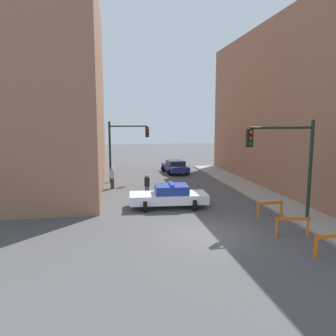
{
  "coord_description": "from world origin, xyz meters",
  "views": [
    {
      "loc": [
        -4.24,
        -14.13,
        5.28
      ],
      "look_at": [
        -0.56,
        7.25,
        2.12
      ],
      "focal_mm": 35.0,
      "sensor_mm": 36.0,
      "label": 1
    }
  ],
  "objects_px": {
    "pedestrian_corner": "(112,178)",
    "barrier_back": "(292,223)",
    "police_car": "(169,196)",
    "pedestrian_crossing": "(147,186)",
    "traffic_light_far": "(123,143)",
    "barrier_corner": "(270,207)",
    "traffic_light_near": "(290,155)",
    "parked_car_near": "(175,167)",
    "barrier_mid": "(332,241)"
  },
  "relations": [
    {
      "from": "pedestrian_corner",
      "to": "barrier_back",
      "type": "distance_m",
      "value": 14.67
    },
    {
      "from": "police_car",
      "to": "pedestrian_crossing",
      "type": "distance_m",
      "value": 2.9
    },
    {
      "from": "traffic_light_far",
      "to": "police_car",
      "type": "bearing_deg",
      "value": -74.83
    },
    {
      "from": "pedestrian_corner",
      "to": "barrier_corner",
      "type": "xyz_separation_m",
      "value": [
        8.46,
        -9.34,
        -0.24
      ]
    },
    {
      "from": "traffic_light_near",
      "to": "parked_car_near",
      "type": "distance_m",
      "value": 17.24
    },
    {
      "from": "pedestrian_corner",
      "to": "barrier_corner",
      "type": "distance_m",
      "value": 12.61
    },
    {
      "from": "traffic_light_far",
      "to": "police_car",
      "type": "relative_size",
      "value": 1.08
    },
    {
      "from": "pedestrian_crossing",
      "to": "barrier_mid",
      "type": "relative_size",
      "value": 1.04
    },
    {
      "from": "pedestrian_crossing",
      "to": "barrier_back",
      "type": "relative_size",
      "value": 1.04
    },
    {
      "from": "traffic_light_far",
      "to": "parked_car_near",
      "type": "distance_m",
      "value": 7.13
    },
    {
      "from": "traffic_light_far",
      "to": "traffic_light_near",
      "type": "bearing_deg",
      "value": -58.09
    },
    {
      "from": "parked_car_near",
      "to": "barrier_corner",
      "type": "height_order",
      "value": "parked_car_near"
    },
    {
      "from": "pedestrian_corner",
      "to": "barrier_mid",
      "type": "xyz_separation_m",
      "value": [
        8.4,
        -14.57,
        -0.24
      ]
    },
    {
      "from": "traffic_light_far",
      "to": "barrier_mid",
      "type": "height_order",
      "value": "traffic_light_far"
    },
    {
      "from": "traffic_light_far",
      "to": "barrier_back",
      "type": "bearing_deg",
      "value": -64.5
    },
    {
      "from": "police_car",
      "to": "pedestrian_crossing",
      "type": "xyz_separation_m",
      "value": [
        -1.06,
        2.69,
        0.14
      ]
    },
    {
      "from": "traffic_light_far",
      "to": "barrier_corner",
      "type": "relative_size",
      "value": 3.26
    },
    {
      "from": "traffic_light_near",
      "to": "police_car",
      "type": "distance_m",
      "value": 7.38
    },
    {
      "from": "parked_car_near",
      "to": "traffic_light_near",
      "type": "bearing_deg",
      "value": -85.56
    },
    {
      "from": "parked_car_near",
      "to": "barrier_corner",
      "type": "bearing_deg",
      "value": -86.95
    },
    {
      "from": "pedestrian_crossing",
      "to": "parked_car_near",
      "type": "bearing_deg",
      "value": 156.86
    },
    {
      "from": "pedestrian_corner",
      "to": "barrier_back",
      "type": "height_order",
      "value": "pedestrian_corner"
    },
    {
      "from": "traffic_light_near",
      "to": "barrier_corner",
      "type": "bearing_deg",
      "value": 122.06
    },
    {
      "from": "pedestrian_corner",
      "to": "traffic_light_near",
      "type": "bearing_deg",
      "value": 26.94
    },
    {
      "from": "police_car",
      "to": "barrier_corner",
      "type": "xyz_separation_m",
      "value": [
        5.06,
        -3.05,
        -0.11
      ]
    },
    {
      "from": "pedestrian_crossing",
      "to": "barrier_mid",
      "type": "bearing_deg",
      "value": 26.96
    },
    {
      "from": "parked_car_near",
      "to": "barrier_back",
      "type": "xyz_separation_m",
      "value": [
        1.8,
        -18.83,
        -0.06
      ]
    },
    {
      "from": "barrier_back",
      "to": "barrier_corner",
      "type": "xyz_separation_m",
      "value": [
        0.37,
        2.89,
        0.0
      ]
    },
    {
      "from": "traffic_light_near",
      "to": "parked_car_near",
      "type": "bearing_deg",
      "value": 99.16
    },
    {
      "from": "traffic_light_far",
      "to": "police_car",
      "type": "xyz_separation_m",
      "value": [
        2.44,
        -8.99,
        -2.67
      ]
    },
    {
      "from": "traffic_light_near",
      "to": "parked_car_near",
      "type": "xyz_separation_m",
      "value": [
        -2.71,
        16.79,
        -2.86
      ]
    },
    {
      "from": "barrier_back",
      "to": "barrier_corner",
      "type": "relative_size",
      "value": 1.0
    },
    {
      "from": "traffic_light_near",
      "to": "pedestrian_crossing",
      "type": "distance_m",
      "value": 9.74
    },
    {
      "from": "barrier_back",
      "to": "barrier_corner",
      "type": "bearing_deg",
      "value": 82.69
    },
    {
      "from": "traffic_light_near",
      "to": "barrier_back",
      "type": "distance_m",
      "value": 3.67
    },
    {
      "from": "barrier_mid",
      "to": "barrier_back",
      "type": "xyz_separation_m",
      "value": [
        -0.31,
        2.34,
        0.0
      ]
    },
    {
      "from": "traffic_light_near",
      "to": "barrier_corner",
      "type": "xyz_separation_m",
      "value": [
        -0.53,
        0.85,
        -2.91
      ]
    },
    {
      "from": "traffic_light_near",
      "to": "police_car",
      "type": "relative_size",
      "value": 1.08
    },
    {
      "from": "parked_car_near",
      "to": "pedestrian_corner",
      "type": "bearing_deg",
      "value": -138.34
    },
    {
      "from": "parked_car_near",
      "to": "traffic_light_far",
      "type": "bearing_deg",
      "value": -148.57
    },
    {
      "from": "police_car",
      "to": "barrier_back",
      "type": "height_order",
      "value": "police_car"
    },
    {
      "from": "traffic_light_near",
      "to": "parked_car_near",
      "type": "relative_size",
      "value": 1.17
    },
    {
      "from": "traffic_light_far",
      "to": "pedestrian_corner",
      "type": "bearing_deg",
      "value": -109.58
    },
    {
      "from": "police_car",
      "to": "barrier_back",
      "type": "distance_m",
      "value": 7.57
    },
    {
      "from": "parked_car_near",
      "to": "barrier_back",
      "type": "distance_m",
      "value": 18.92
    },
    {
      "from": "traffic_light_far",
      "to": "barrier_back",
      "type": "relative_size",
      "value": 3.27
    },
    {
      "from": "barrier_mid",
      "to": "pedestrian_crossing",
      "type": "bearing_deg",
      "value": 118.92
    },
    {
      "from": "traffic_light_near",
      "to": "pedestrian_corner",
      "type": "xyz_separation_m",
      "value": [
        -8.99,
        10.19,
        -2.67
      ]
    },
    {
      "from": "police_car",
      "to": "pedestrian_corner",
      "type": "height_order",
      "value": "pedestrian_corner"
    },
    {
      "from": "police_car",
      "to": "barrier_back",
      "type": "xyz_separation_m",
      "value": [
        4.69,
        -5.95,
        -0.11
      ]
    }
  ]
}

